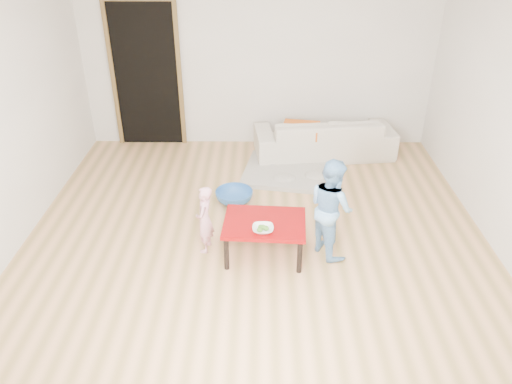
{
  "coord_description": "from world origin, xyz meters",
  "views": [
    {
      "loc": [
        0.05,
        -4.54,
        3.13
      ],
      "look_at": [
        0.0,
        -0.2,
        0.65
      ],
      "focal_mm": 35.0,
      "sensor_mm": 36.0,
      "label": 1
    }
  ],
  "objects_px": {
    "bowl": "(263,229)",
    "child_blue": "(331,207)",
    "child_pink": "(205,220)",
    "basin": "(234,196)",
    "red_table": "(264,238)",
    "sofa": "(324,136)"
  },
  "relations": [
    {
      "from": "bowl",
      "to": "child_blue",
      "type": "height_order",
      "value": "child_blue"
    },
    {
      "from": "child_pink",
      "to": "bowl",
      "type": "bearing_deg",
      "value": 74.02
    },
    {
      "from": "child_blue",
      "to": "basin",
      "type": "bearing_deg",
      "value": 18.47
    },
    {
      "from": "red_table",
      "to": "bowl",
      "type": "xyz_separation_m",
      "value": [
        -0.02,
        -0.17,
        0.23
      ]
    },
    {
      "from": "red_table",
      "to": "basin",
      "type": "xyz_separation_m",
      "value": [
        -0.36,
        1.07,
        -0.13
      ]
    },
    {
      "from": "child_pink",
      "to": "sofa",
      "type": "bearing_deg",
      "value": 155.41
    },
    {
      "from": "red_table",
      "to": "child_blue",
      "type": "bearing_deg",
      "value": 7.24
    },
    {
      "from": "sofa",
      "to": "child_pink",
      "type": "xyz_separation_m",
      "value": [
        -1.48,
        -2.33,
        0.08
      ]
    },
    {
      "from": "bowl",
      "to": "child_blue",
      "type": "xyz_separation_m",
      "value": [
        0.68,
        0.26,
        0.09
      ]
    },
    {
      "from": "sofa",
      "to": "bowl",
      "type": "xyz_separation_m",
      "value": [
        -0.88,
        -2.59,
        0.15
      ]
    },
    {
      "from": "child_pink",
      "to": "red_table",
      "type": "bearing_deg",
      "value": 89.32
    },
    {
      "from": "bowl",
      "to": "child_pink",
      "type": "bearing_deg",
      "value": 156.27
    },
    {
      "from": "red_table",
      "to": "child_blue",
      "type": "xyz_separation_m",
      "value": [
        0.66,
        0.08,
        0.32
      ]
    },
    {
      "from": "basin",
      "to": "child_blue",
      "type": "bearing_deg",
      "value": -43.88
    },
    {
      "from": "child_blue",
      "to": "basin",
      "type": "height_order",
      "value": "child_blue"
    },
    {
      "from": "child_pink",
      "to": "child_blue",
      "type": "xyz_separation_m",
      "value": [
        1.27,
        -0.01,
        0.16
      ]
    },
    {
      "from": "basin",
      "to": "sofa",
      "type": "bearing_deg",
      "value": 47.69
    },
    {
      "from": "sofa",
      "to": "child_pink",
      "type": "bearing_deg",
      "value": 51.03
    },
    {
      "from": "bowl",
      "to": "basin",
      "type": "bearing_deg",
      "value": 105.58
    },
    {
      "from": "basin",
      "to": "child_pink",
      "type": "bearing_deg",
      "value": -104.16
    },
    {
      "from": "sofa",
      "to": "red_table",
      "type": "xyz_separation_m",
      "value": [
        -0.86,
        -2.42,
        -0.08
      ]
    },
    {
      "from": "bowl",
      "to": "basin",
      "type": "xyz_separation_m",
      "value": [
        -0.35,
        1.24,
        -0.36
      ]
    }
  ]
}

